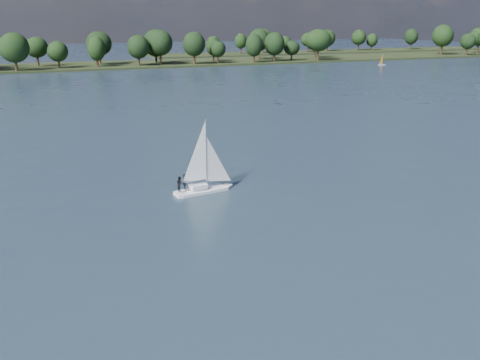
% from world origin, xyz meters
% --- Properties ---
extents(ground, '(700.00, 700.00, 0.00)m').
position_xyz_m(ground, '(0.00, 100.00, 0.00)').
color(ground, '#233342').
rests_on(ground, ground).
extents(far_shore, '(660.00, 40.00, 1.50)m').
position_xyz_m(far_shore, '(0.00, 212.00, 0.00)').
color(far_shore, black).
rests_on(far_shore, ground).
extents(far_shore_back, '(220.00, 30.00, 1.40)m').
position_xyz_m(far_shore_back, '(160.00, 260.00, 0.00)').
color(far_shore_back, black).
rests_on(far_shore_back, ground).
extents(sailboat, '(6.37, 2.56, 8.15)m').
position_xyz_m(sailboat, '(-3.00, 40.33, 2.28)').
color(sailboat, white).
rests_on(sailboat, ground).
extents(dinghy_orange, '(2.97, 1.18, 4.73)m').
position_xyz_m(dinghy_orange, '(124.64, 170.83, 1.12)').
color(dinghy_orange, white).
rests_on(dinghy_orange, ground).
extents(treeline, '(562.93, 73.77, 17.67)m').
position_xyz_m(treeline, '(0.10, 208.72, 8.02)').
color(treeline, black).
rests_on(treeline, ground).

